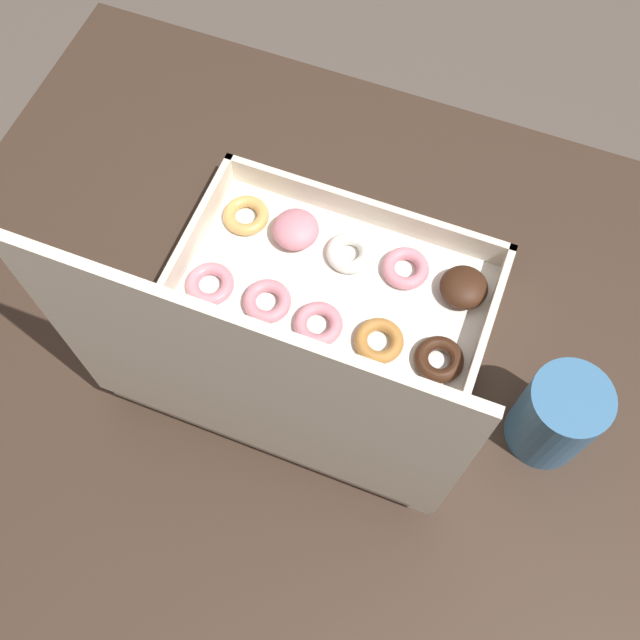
% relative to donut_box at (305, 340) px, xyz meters
% --- Properties ---
extents(ground_plane, '(8.00, 8.00, 0.00)m').
position_rel_donut_box_xyz_m(ground_plane, '(-0.02, -0.02, -0.77)').
color(ground_plane, '#564C44').
extents(dining_table, '(0.94, 0.74, 0.70)m').
position_rel_donut_box_xyz_m(dining_table, '(-0.02, -0.02, -0.18)').
color(dining_table, '#38281E').
rests_on(dining_table, ground_plane).
extents(donut_box, '(0.34, 0.30, 0.32)m').
position_rel_donut_box_xyz_m(donut_box, '(0.00, 0.00, 0.00)').
color(donut_box, silver).
rests_on(donut_box, dining_table).
extents(coffee_mug, '(0.08, 0.08, 0.11)m').
position_rel_donut_box_xyz_m(coffee_mug, '(-0.25, -0.01, -0.01)').
color(coffee_mug, teal).
rests_on(coffee_mug, dining_table).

